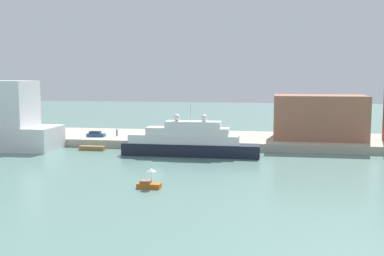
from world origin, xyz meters
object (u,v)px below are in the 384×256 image
Objects in this scene: mooring_bollard at (164,139)px; parked_car at (96,134)px; harbor_building at (319,117)px; small_motorboat at (149,182)px; large_yacht at (188,142)px; person_figure at (117,133)px; work_barge at (92,148)px.

parked_car is at bearing 166.73° from mooring_bollard.
parked_car is at bearing -174.83° from harbor_building.
large_yacht is at bearing 88.13° from small_motorboat.
person_figure reaches higher than parked_car.
harbor_building reaches higher than person_figure.
person_figure reaches higher than work_barge.
parked_car reaches higher than mooring_bollard.
harbor_building is at bearing 14.37° from mooring_bollard.
harbor_building is (28.30, 17.87, 4.05)m from large_yacht.
harbor_building is at bearing 15.58° from work_barge.
parked_car is 18.64m from mooring_bollard.
person_figure is 14.93m from mooring_bollard.
small_motorboat is 38.05m from mooring_bollard.
large_yacht is at bearing -26.97° from parked_car.
large_yacht is at bearing -147.72° from harbor_building.
mooring_bollard is (18.14, -4.28, -0.19)m from parked_car.
mooring_bollard is (-7.41, 8.72, -0.75)m from large_yacht.
parked_car reaches higher than work_barge.
large_yacht reaches higher than parked_car.
parked_car reaches higher than small_motorboat.
harbor_building is 26.61× the size of mooring_bollard.
harbor_building is 54.26m from parked_car.
small_motorboat is at bearing -65.60° from person_figure.
harbor_building is at bearing 57.91° from small_motorboat.
large_yacht is 28.84m from small_motorboat.
harbor_building is 4.79× the size of parked_car.
work_barge is at bearing -73.82° from parked_car.
work_barge is at bearing -99.62° from person_figure.
work_barge is 11.93m from person_figure.
person_figure is at bearing 154.34° from mooring_bollard.
mooring_bollard is (-35.71, -9.15, -4.80)m from harbor_building.
small_motorboat is at bearing -80.19° from mooring_bollard.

